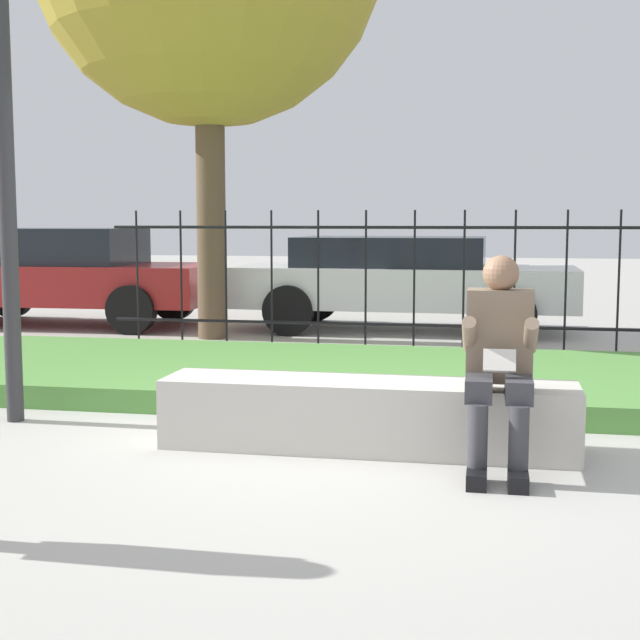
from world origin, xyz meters
name	(u,v)px	position (x,y,z in m)	size (l,w,h in m)	color
ground_plane	(316,447)	(0.00, 0.00, 0.00)	(60.00, 60.00, 0.00)	#B2AFA8
stone_bench	(367,419)	(0.33, 0.00, 0.19)	(2.59, 0.53, 0.44)	beige
person_seated_reader	(499,355)	(1.13, -0.30, 0.67)	(0.42, 0.73, 1.24)	black
grass_berm	(362,377)	(0.00, 2.07, 0.09)	(8.33, 2.74, 0.18)	#569342
iron_fence	(390,279)	(0.00, 4.14, 0.81)	(6.33, 0.03, 1.55)	black
car_parked_center	(401,279)	(-0.09, 6.21, 0.68)	(4.42, 1.91, 1.23)	silver
car_parked_left	(62,273)	(-4.73, 5.91, 0.71)	(4.13, 1.91, 1.33)	maroon
street_lamp	(1,43)	(-2.27, 0.32, 2.65)	(0.28, 0.28, 4.37)	#2D2D30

